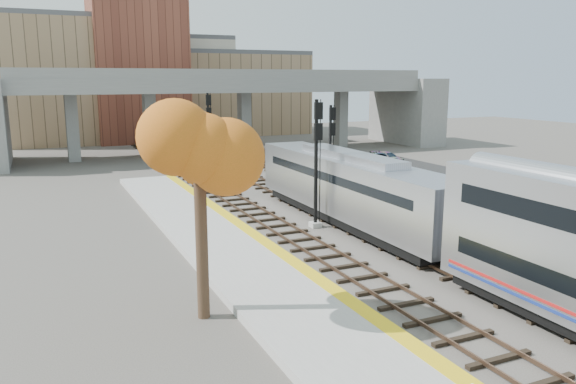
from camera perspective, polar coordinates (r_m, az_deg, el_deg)
name	(u,v)px	position (r m, az deg, el deg)	size (l,w,h in m)	color
ground	(455,285)	(24.99, 16.61, -9.05)	(160.00, 160.00, 0.00)	#47423D
platform	(300,310)	(21.14, 1.25, -11.89)	(4.50, 60.00, 0.35)	#9E9E99
yellow_strip	(345,297)	(21.90, 5.82, -10.58)	(0.70, 60.00, 0.01)	yellow
tracks	(332,216)	(35.31, 4.47, -2.44)	(10.70, 95.00, 0.25)	black
overpass	(227,102)	(65.85, -6.20, 9.04)	(54.00, 12.00, 9.50)	slate
buildings_far	(156,83)	(85.74, -13.21, 10.75)	(43.00, 21.00, 20.60)	#957656
parking_lot	(373,168)	(54.97, 8.65, 2.43)	(14.00, 18.00, 0.04)	black
locomotive	(350,187)	(33.17, 6.29, 0.51)	(3.02, 19.05, 4.10)	#A8AAB2
signal_mast_near	(316,164)	(32.12, 2.91, 2.84)	(0.60, 0.64, 7.40)	#9E9E99
signal_mast_mid	(331,155)	(39.17, 4.34, 3.74)	(0.60, 0.64, 6.76)	#9E9E99
signal_mast_far	(209,133)	(52.06, -8.05, 5.95)	(0.60, 0.64, 7.24)	#9E9E99
tree	(199,147)	(19.55, -9.07, 4.58)	(3.60, 3.60, 8.44)	#382619
car_a	(358,168)	(50.69, 7.16, 2.39)	(1.35, 3.35, 1.14)	#99999E
car_b	(380,161)	(55.40, 9.29, 3.12)	(1.26, 3.60, 1.19)	#99999E
car_c	(388,158)	(58.26, 10.09, 3.46)	(1.56, 3.83, 1.11)	#99999E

